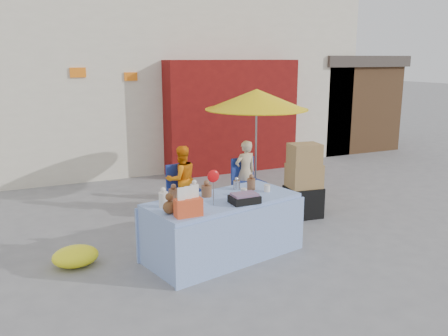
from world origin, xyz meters
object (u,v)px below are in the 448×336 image
umbrella (257,100)px  box_stack (304,183)px  vendor_orange (181,179)px  chair_left (184,199)px  vendor_beige (245,172)px  chair_right (248,191)px  market_table (222,227)px

umbrella → box_stack: size_ratio=1.65×
vendor_orange → chair_left: bearing=83.4°
vendor_beige → chair_left: bearing=0.2°
umbrella → vendor_orange: bearing=-174.5°
chair_right → umbrella: size_ratio=0.41×
chair_left → vendor_orange: vendor_orange is taller
chair_left → box_stack: 2.06m
market_table → chair_left: size_ratio=2.68×
chair_left → umbrella: size_ratio=0.41×
chair_right → box_stack: (0.53, -0.99, 0.33)m
umbrella → box_stack: 1.84m
umbrella → box_stack: bearing=-79.9°
vendor_orange → umbrella: size_ratio=0.56×
umbrella → chair_right: bearing=-136.7°
chair_right → umbrella: bearing=37.4°
chair_right → vendor_beige: (0.00, 0.13, 0.33)m
vendor_orange → box_stack: (1.78, -1.12, -0.00)m
market_table → umbrella: 3.15m
vendor_orange → box_stack: bearing=141.8°
chair_left → vendor_beige: 1.30m
market_table → chair_right: bearing=41.0°
chair_right → vendor_beige: size_ratio=0.72×
vendor_orange → umbrella: bearing=179.6°
chair_left → chair_right: bearing=-5.9°
chair_right → box_stack: bearing=-67.8°
market_table → chair_left: market_table is taller
market_table → box_stack: bearing=12.8°
chair_left → chair_right: (1.25, 0.00, 0.00)m
market_table → chair_left: (0.15, 1.91, -0.16)m
market_table → chair_right: size_ratio=2.68×
vendor_orange → vendor_beige: (1.25, 0.00, 0.00)m
market_table → vendor_orange: 2.06m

